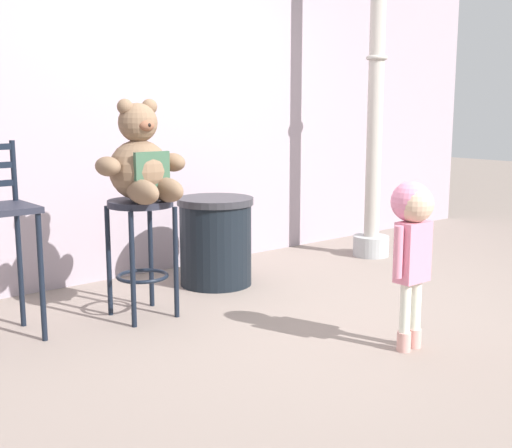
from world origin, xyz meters
TOP-DOWN VIEW (x-y plane):
  - ground_plane at (0.00, 0.00)m, footprint 24.00×24.00m
  - building_wall at (0.00, 1.88)m, footprint 7.85×0.30m
  - bar_stool_with_teddy at (-0.77, 0.77)m, footprint 0.41×0.41m
  - teddy_bear at (-0.77, 0.74)m, footprint 0.58×0.52m
  - child_walking at (0.07, -0.67)m, footprint 0.30×0.24m
  - trash_bin at (0.05, 1.10)m, footprint 0.57×0.57m
  - lamppost at (1.68, 0.99)m, footprint 0.32×0.32m

SIDE VIEW (x-z plane):
  - ground_plane at x=0.00m, z-range 0.00..0.00m
  - trash_bin at x=0.05m, z-range 0.00..0.66m
  - bar_stool_with_teddy at x=-0.77m, z-range 0.17..0.92m
  - child_walking at x=0.07m, z-range 0.21..1.14m
  - teddy_bear at x=-0.77m, z-range 0.67..1.29m
  - lamppost at x=1.68m, z-range -0.30..2.69m
  - building_wall at x=0.00m, z-range 0.00..3.72m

